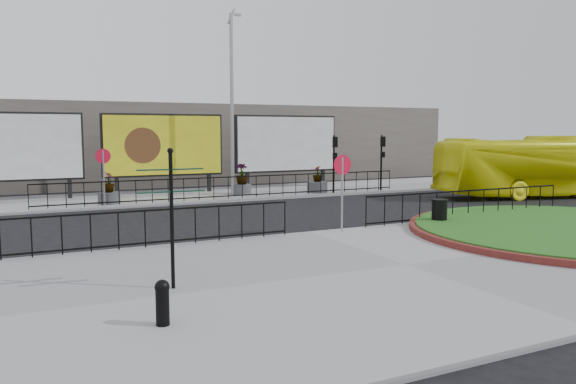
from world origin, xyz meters
TOP-DOWN VIEW (x-y plane):
  - ground at (0.00, 0.00)m, footprint 90.00×90.00m
  - pavement_near at (0.00, -5.00)m, footprint 30.00×10.00m
  - pavement_far at (0.00, 12.00)m, footprint 44.00×6.00m
  - brick_edge at (7.50, -4.00)m, footprint 10.40×10.40m
  - grass_lawn at (7.50, -4.00)m, footprint 10.00×10.00m
  - railing_near_left at (-6.00, -0.30)m, footprint 10.00×0.10m
  - railing_near_right at (6.50, -0.30)m, footprint 9.00×0.10m
  - railing_far at (1.00, 9.30)m, footprint 18.00×0.10m
  - speed_sign_far at (-5.00, 9.40)m, footprint 0.64×0.07m
  - speed_sign_near at (1.00, -0.40)m, footprint 0.64×0.07m
  - billboard_left at (-8.50, 12.97)m, footprint 6.20×0.31m
  - billboard_mid at (-1.50, 12.97)m, footprint 6.20×0.31m
  - billboard_right at (5.50, 12.97)m, footprint 6.20×0.31m
  - lamp_post at (1.51, 11.00)m, footprint 0.74×0.18m
  - signal_pole_a at (6.50, 9.34)m, footprint 0.22×0.26m
  - signal_pole_b at (9.50, 9.34)m, footprint 0.22×0.26m
  - building_backdrop at (0.00, 22.00)m, footprint 40.00×10.00m
  - fingerpost_sign at (-5.61, -4.55)m, footprint 1.36×0.28m
  - bollard at (-6.34, -6.66)m, footprint 0.25×0.25m
  - litter_bin at (4.50, -1.03)m, footprint 0.55×0.55m
  - bus at (15.69, 4.08)m, footprint 11.40×5.22m
  - planter_a at (-4.71, 10.07)m, footprint 0.97×0.97m
  - planter_b at (2.00, 11.00)m, footprint 0.96×0.96m
  - planter_c at (5.86, 10.00)m, footprint 1.07×1.07m

SIDE VIEW (x-z plane):
  - ground at x=0.00m, z-range 0.00..0.00m
  - pavement_near at x=0.00m, z-range 0.00..0.12m
  - pavement_far at x=0.00m, z-range 0.00..0.12m
  - brick_edge at x=7.50m, z-range 0.12..0.30m
  - grass_lawn at x=7.50m, z-range 0.12..0.34m
  - bollard at x=-6.34m, z-range 0.16..0.93m
  - planter_c at x=5.86m, z-range -0.14..1.27m
  - litter_bin at x=4.50m, z-range 0.12..1.04m
  - planter_a at x=-4.71m, z-range -0.10..1.33m
  - railing_near_left at x=-6.00m, z-range 0.12..1.22m
  - railing_near_right at x=6.50m, z-range 0.12..1.22m
  - railing_far at x=1.00m, z-range 0.12..1.22m
  - planter_b at x=2.00m, z-range -0.05..1.54m
  - bus at x=15.69m, z-range 0.00..3.09m
  - fingerpost_sign at x=-5.61m, z-range 0.42..3.32m
  - speed_sign_far at x=-5.00m, z-range 0.68..3.15m
  - speed_sign_near at x=1.00m, z-range 0.68..3.15m
  - signal_pole_a at x=6.50m, z-range 0.60..3.60m
  - signal_pole_b at x=9.50m, z-range 0.60..3.60m
  - building_backdrop at x=0.00m, z-range 0.00..5.00m
  - billboard_left at x=-8.50m, z-range 0.55..4.65m
  - billboard_mid at x=-1.50m, z-range 0.55..4.65m
  - billboard_right at x=5.50m, z-range 0.55..4.65m
  - lamp_post at x=1.51m, z-range 0.21..9.44m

